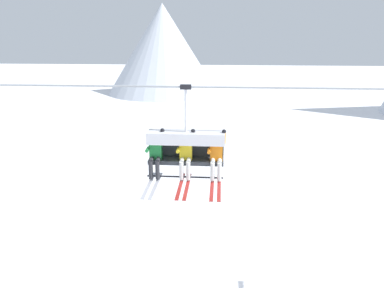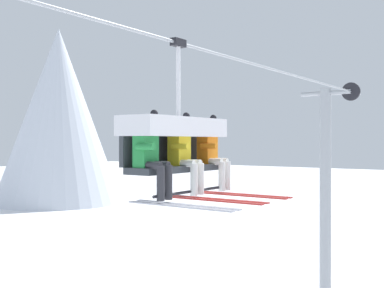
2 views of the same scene
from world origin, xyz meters
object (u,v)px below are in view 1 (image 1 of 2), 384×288
object	(u,v)px
skier_green	(155,153)
skier_yellow	(186,154)
skier_orange	(216,155)
chairlift_chair	(186,142)

from	to	relation	value
skier_green	skier_yellow	xyz separation A→B (m)	(0.80, 0.00, 0.00)
skier_yellow	skier_orange	size ratio (longest dim) A/B	1.00
skier_yellow	skier_green	bearing A→B (deg)	180.00
skier_green	skier_yellow	distance (m)	0.80
skier_green	skier_yellow	size ratio (longest dim) A/B	1.00
skier_green	skier_yellow	world-z (taller)	same
skier_yellow	skier_orange	xyz separation A→B (m)	(0.80, 0.00, 0.00)
skier_yellow	skier_orange	bearing A→B (deg)	0.00
chairlift_chair	skier_yellow	xyz separation A→B (m)	(0.00, -0.21, -0.28)
chairlift_chair	skier_green	bearing A→B (deg)	-164.94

